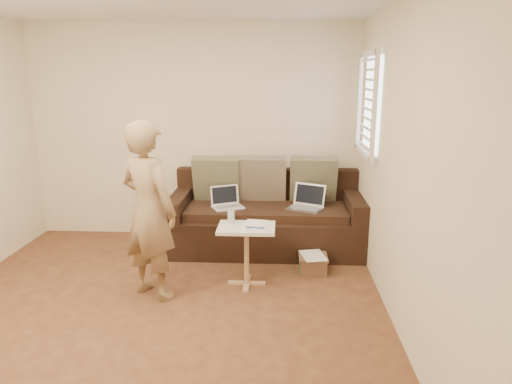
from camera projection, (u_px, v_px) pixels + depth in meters
The scene contains 16 objects.
floor at pixel (151, 325), 3.80m from camera, with size 4.50×4.50×0.00m, color #4C2B1C.
wall_back at pixel (194, 133), 5.65m from camera, with size 4.00×4.00×0.00m, color beige.
wall_right at pixel (410, 173), 3.38m from camera, with size 4.50×4.50×0.00m, color beige.
window_blinds at pixel (368, 104), 4.73m from camera, with size 0.12×0.88×1.08m, color white, non-canonical shape.
sofa at pixel (266, 214), 5.37m from camera, with size 2.20×0.95×0.85m, color black, non-canonical shape.
pillow_left at pixel (217, 179), 5.49m from camera, with size 0.55×0.14×0.55m, color #585A42, non-canonical shape.
pillow_mid at pixel (263, 179), 5.48m from camera, with size 0.55×0.14×0.55m, color brown, non-canonical shape.
pillow_right at pixel (313, 179), 5.48m from camera, with size 0.55×0.14×0.55m, color #585A42, non-canonical shape.
laptop_silver at pixel (305, 209), 5.21m from camera, with size 0.37×0.27×0.25m, color #B7BABC, non-canonical shape.
laptop_white at pixel (228, 208), 5.25m from camera, with size 0.33×0.24×0.24m, color white, non-canonical shape.
person at pixel (149, 211), 4.12m from camera, with size 0.60×0.40×1.64m, color olive.
side_table at pixel (247, 256), 4.46m from camera, with size 0.54×0.38×0.60m, color silver, non-canonical shape.
drinking_glass at pixel (231, 217), 4.47m from camera, with size 0.07×0.07×0.12m, color silver, non-canonical shape.
scissors at pixel (255, 228), 4.32m from camera, with size 0.18×0.10×0.02m, color silver, non-canonical shape.
paper_on_table at pixel (255, 224), 4.44m from camera, with size 0.21×0.30×0.00m, color white, non-canonical shape.
striped_box at pixel (313, 264), 4.79m from camera, with size 0.29×0.29×0.18m, color red, non-canonical shape.
Camera 1 is at (1.04, -3.36, 2.01)m, focal length 32.39 mm.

